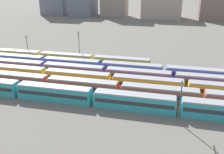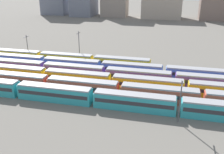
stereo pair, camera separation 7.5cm
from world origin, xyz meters
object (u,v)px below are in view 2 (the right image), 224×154
at_px(train_track_5, 66,59).
at_px(catenary_pole_1, 79,45).
at_px(train_track_1, 120,90).
at_px(train_track_0, 134,102).
at_px(train_track_2, 147,84).
at_px(train_track_3, 173,79).
at_px(train_track_4, 132,69).
at_px(catenary_pole_2, 180,100).
at_px(catenary_pole_3, 27,46).

bearing_deg(train_track_5, catenary_pole_1, 42.36).
bearing_deg(train_track_1, train_track_0, -49.98).
distance_m(train_track_1, train_track_2, 8.03).
bearing_deg(catenary_pole_1, train_track_0, -51.15).
height_order(train_track_3, catenary_pole_1, catenary_pole_1).
bearing_deg(catenary_pole_1, train_track_3, -23.28).
bearing_deg(train_track_0, train_track_4, 101.14).
bearing_deg(train_track_5, train_track_0, -43.89).
bearing_deg(train_track_4, train_track_5, 167.22).
bearing_deg(catenary_pole_2, train_track_4, 119.39).
bearing_deg(catenary_pole_3, train_track_1, -31.51).
relative_size(train_track_2, catenary_pole_1, 8.68).
bearing_deg(train_track_1, train_track_3, 39.88).
relative_size(train_track_2, catenary_pole_2, 10.42).
distance_m(train_track_2, train_track_5, 32.73).
bearing_deg(train_track_0, catenary_pole_1, 128.85).
distance_m(catenary_pole_1, catenary_pole_2, 46.30).
relative_size(train_track_4, catenary_pole_2, 10.42).
bearing_deg(train_track_5, train_track_1, -42.55).
xyz_separation_m(train_track_5, catenary_pole_1, (3.50, 3.20, 4.05)).
relative_size(catenary_pole_1, catenary_pole_3, 1.25).
xyz_separation_m(train_track_1, catenary_pole_3, (-38.44, 23.56, 2.93)).
relative_size(train_track_2, train_track_3, 0.83).
relative_size(train_track_1, catenary_pole_3, 8.67).
bearing_deg(train_track_0, train_track_2, 80.45).
bearing_deg(catenary_pole_3, train_track_3, -14.50).
bearing_deg(train_track_2, catenary_pole_2, -60.57).
height_order(train_track_1, catenary_pole_2, catenary_pole_2).
relative_size(train_track_2, catenary_pole_3, 10.86).
distance_m(train_track_2, train_track_3, 8.19).
distance_m(train_track_4, train_track_5, 23.51).
xyz_separation_m(train_track_4, train_track_5, (-22.93, 5.20, -0.00)).
xyz_separation_m(train_track_0, train_track_5, (-27.02, 26.00, -0.00)).
height_order(train_track_5, catenary_pole_3, catenary_pole_3).
bearing_deg(catenary_pole_2, train_track_5, 141.26).
distance_m(train_track_0, train_track_4, 21.20).
distance_m(catenary_pole_1, catenary_pole_3, 19.32).
height_order(catenary_pole_2, catenary_pole_3, catenary_pole_2).
relative_size(train_track_1, catenary_pole_1, 6.93).
relative_size(train_track_0, train_track_1, 1.25).
bearing_deg(catenary_pole_2, train_track_1, 148.48).
height_order(train_track_4, catenary_pole_3, catenary_pole_3).
bearing_deg(train_track_3, catenary_pole_1, 156.72).
xyz_separation_m(catenary_pole_1, catenary_pole_2, (32.99, -32.48, -0.93)).
xyz_separation_m(train_track_1, catenary_pole_1, (-19.15, 24.00, 4.05)).
distance_m(train_track_4, catenary_pole_3, 39.63).
distance_m(train_track_3, catenary_pole_1, 34.64).
relative_size(train_track_3, train_track_4, 1.20).
bearing_deg(catenary_pole_2, train_track_3, 94.20).
bearing_deg(train_track_0, train_track_1, 130.02).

